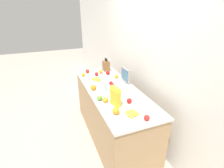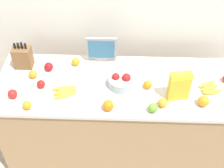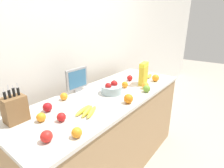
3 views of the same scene
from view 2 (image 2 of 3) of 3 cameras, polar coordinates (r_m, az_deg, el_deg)
ground_plane at (r=3.26m, az=0.72°, el=-11.66°), size 14.00×14.00×0.00m
wall_back at (r=2.80m, az=1.31°, el=14.08°), size 9.00×0.06×2.60m
counter at (r=2.90m, az=0.80°, el=-6.51°), size 2.00×0.73×0.91m
knife_block at (r=2.77m, az=-16.01°, el=4.75°), size 0.15×0.11×0.29m
small_monitor at (r=2.70m, az=-1.94°, el=6.40°), size 0.27×0.03×0.25m
cereal_box at (r=2.41m, az=12.24°, el=-0.15°), size 0.17×0.09×0.25m
fruit_bowl at (r=2.52m, az=1.72°, el=0.48°), size 0.21×0.21×0.13m
banana_bunch_left at (r=2.50m, az=-8.63°, el=-1.36°), size 0.22×0.17×0.04m
banana_bunch_right at (r=2.62m, az=17.40°, el=-0.71°), size 0.19×0.17×0.04m
apple_rear at (r=2.55m, az=-17.74°, el=-1.74°), size 0.07×0.07×0.07m
apple_by_knife_block at (r=2.62m, az=11.73°, el=1.08°), size 0.07×0.07×0.07m
apple_front at (r=2.58m, az=-12.87°, el=-0.01°), size 0.07×0.07×0.07m
apple_leftmost at (r=2.72m, az=-11.51°, el=3.12°), size 0.08×0.08×0.08m
apple_middle at (r=2.35m, az=7.53°, el=-4.34°), size 0.08×0.08×0.08m
orange_back_center at (r=2.47m, az=16.38°, el=-3.03°), size 0.09×0.09×0.09m
orange_front_right at (r=2.52m, az=6.54°, el=-0.13°), size 0.07×0.07×0.07m
orange_front_left at (r=2.74m, az=-6.67°, el=4.06°), size 0.07×0.07×0.07m
orange_front_center at (r=2.34m, az=-0.69°, el=-3.95°), size 0.08×0.08×0.08m
orange_by_cereal at (r=2.39m, az=9.28°, el=-3.41°), size 0.07×0.07×0.07m
orange_near_bowl at (r=2.68m, az=-14.28°, el=1.73°), size 0.07×0.07×0.07m
orange_mid_left at (r=2.44m, az=-15.28°, el=-3.76°), size 0.07×0.07×0.07m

